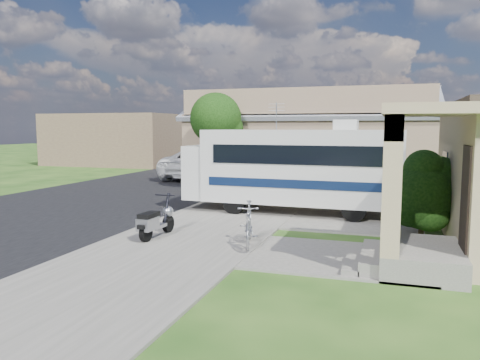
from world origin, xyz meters
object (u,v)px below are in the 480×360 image
(motorhome, at_px, (295,167))
(pickup_truck, at_px, (207,163))
(shrub, at_px, (425,193))
(garden_hose, at_px, (370,250))
(scooter, at_px, (155,222))
(van, at_px, (232,156))
(bicycle, at_px, (249,226))

(motorhome, bearing_deg, pickup_truck, 128.57)
(motorhome, distance_m, shrub, 4.81)
(garden_hose, bearing_deg, motorhome, 121.09)
(motorhome, distance_m, pickup_truck, 11.63)
(shrub, bearing_deg, garden_hose, -123.42)
(motorhome, bearing_deg, scooter, -117.17)
(motorhome, bearing_deg, van, 117.53)
(motorhome, relative_size, van, 1.12)
(scooter, distance_m, garden_hose, 5.48)
(pickup_truck, height_order, van, van)
(scooter, bearing_deg, van, 105.61)
(motorhome, distance_m, bicycle, 5.11)
(motorhome, height_order, bicycle, motorhome)
(shrub, xyz_separation_m, bicycle, (-4.16, -2.40, -0.68))
(pickup_truck, bearing_deg, bicycle, 123.18)
(shrub, distance_m, bicycle, 4.85)
(shrub, relative_size, pickup_truck, 0.37)
(motorhome, relative_size, bicycle, 4.15)
(shrub, distance_m, scooter, 7.19)
(garden_hose, bearing_deg, van, 117.25)
(van, bearing_deg, bicycle, -69.32)
(scooter, distance_m, bicycle, 2.59)
(shrub, relative_size, bicycle, 1.34)
(garden_hose, bearing_deg, shrub, 56.58)
(pickup_truck, bearing_deg, scooter, 114.19)
(motorhome, xyz_separation_m, bicycle, (-0.13, -4.99, -1.08))
(motorhome, xyz_separation_m, scooter, (-2.71, -4.97, -1.13))
(scooter, bearing_deg, motorhome, 63.54)
(scooter, xyz_separation_m, garden_hose, (5.45, 0.43, -0.41))
(shrub, xyz_separation_m, garden_hose, (-1.29, -1.96, -1.14))
(scooter, height_order, bicycle, scooter)
(shrub, bearing_deg, van, 122.68)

